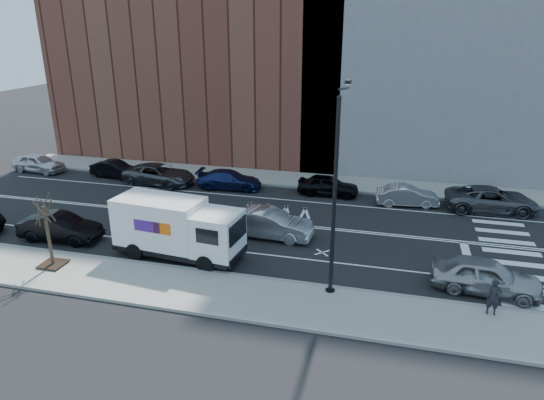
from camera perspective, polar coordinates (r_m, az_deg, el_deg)
The scene contains 23 objects.
ground at distance 30.81m, azimuth -4.24°, elevation -2.31°, with size 120.00×120.00×0.00m, color black.
sidewalk_near at distance 23.47m, azimuth -11.11°, elevation -10.11°, with size 44.00×3.60×0.15m, color gray.
sidewalk_far at distance 38.72m, azimuth -0.15°, elevation 2.63°, with size 44.00×3.60×0.15m, color gray.
curb_near at distance 24.88m, azimuth -9.36°, elevation -8.10°, with size 44.00×0.25×0.17m, color gray.
curb_far at distance 37.06m, azimuth -0.84°, elevation 1.83°, with size 44.00×0.25×0.17m, color gray.
crosswalk at distance 30.17m, azimuth 26.11°, elevation -4.95°, with size 3.00×14.00×0.01m, color white, non-canonical shape.
road_markings at distance 30.81m, azimuth -4.24°, elevation -2.30°, with size 40.00×8.60×0.01m, color white, non-canonical shape.
bldg_brick at distance 45.89m, azimuth -8.18°, elevation 19.07°, with size 26.00×10.00×22.00m, color brown.
bldg_concrete at distance 42.64m, azimuth 19.35°, elevation 20.83°, with size 20.00×10.00×26.00m, color slate.
streetlight at distance 21.23m, azimuth 7.58°, elevation 1.65°, with size 0.44×4.02×9.34m.
street_tree at distance 26.71m, azimuth -24.72°, elevation -4.50°, with size 1.20×1.20×3.75m.
fedex_van at distance 25.87m, azimuth -11.10°, elevation -3.21°, with size 7.10×3.03×3.15m.
far_parked_a at distance 44.79m, azimuth -25.77°, elevation 3.95°, with size 1.80×4.46×1.52m, color silver.
far_parked_b at distance 40.89m, azimuth -17.96°, elevation 3.47°, with size 1.42×4.08×1.35m, color black.
far_parked_c at distance 38.22m, azimuth -13.12°, elevation 2.95°, with size 2.56×5.55×1.54m, color #47484E.
far_parked_d at distance 36.36m, azimuth -5.04°, elevation 2.41°, with size 1.95×4.80×1.39m, color navy.
far_parked_e at distance 35.05m, azimuth 6.61°, elevation 1.73°, with size 1.74×4.33×1.48m, color black.
far_parked_f at distance 34.13m, azimuth 15.62°, elevation 0.49°, with size 1.45×4.16×1.37m, color #B5B4B9.
far_parked_g at distance 34.97m, azimuth 24.41°, elevation 0.07°, with size 2.67×5.80×1.61m, color #494B50.
driving_sedan at distance 28.01m, azimuth -0.35°, elevation -2.77°, with size 1.77×5.07×1.67m, color #B1B1B6.
near_parked_rear_a at distance 30.14m, azimuth -23.65°, elevation -2.98°, with size 1.63×4.69×1.54m, color black.
near_parked_front at distance 24.55m, azimuth 23.87°, elevation -8.17°, with size 1.94×4.82×1.64m, color #A1A2A6.
pedestrian at distance 22.66m, azimuth 24.64°, elevation -10.34°, with size 0.59×0.39×1.62m, color black.
Camera 1 is at (9.22, -26.93, 11.78)m, focal length 32.00 mm.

